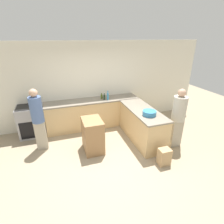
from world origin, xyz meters
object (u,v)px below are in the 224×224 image
person_by_range (38,118)px  paper_bag (164,157)px  island_table (93,135)px  olive_oil_bottle (102,97)px  person_at_peninsula (178,117)px  wine_bottle_dark (104,97)px  hot_sauce_bottle (108,96)px  range_oven (32,121)px  mixing_bowl (149,113)px  dish_soap_bottle (108,96)px

person_by_range → paper_bag: size_ratio=4.00×
island_table → olive_oil_bottle: (0.62, 1.35, 0.57)m
island_table → person_at_peninsula: bearing=-12.6°
island_table → olive_oil_bottle: olive_oil_bottle is taller
island_table → person_by_range: person_by_range is taller
wine_bottle_dark → island_table: bearing=-118.6°
olive_oil_bottle → paper_bag: olive_oil_bottle is taller
hot_sauce_bottle → person_at_peninsula: 2.26m
olive_oil_bottle → wine_bottle_dark: size_ratio=0.89×
range_oven → mixing_bowl: 3.46m
mixing_bowl → dish_soap_bottle: bearing=114.0°
wine_bottle_dark → dish_soap_bottle: bearing=-24.4°
range_oven → person_by_range: size_ratio=0.57×
wine_bottle_dark → person_by_range: size_ratio=0.13×
person_by_range → olive_oil_bottle: bearing=23.9°
paper_bag → person_by_range: bearing=149.8°
person_by_range → paper_bag: person_by_range is taller
range_oven → person_at_peninsula: bearing=-26.0°
dish_soap_bottle → person_by_range: (-2.07, -0.70, -0.14)m
person_at_peninsula → mixing_bowl: bearing=164.1°
range_oven → mixing_bowl: (3.02, -1.62, 0.52)m
range_oven → dish_soap_bottle: bearing=-3.2°
hot_sauce_bottle → wine_bottle_dark: size_ratio=1.09×
dish_soap_bottle → person_at_peninsula: (1.40, -1.70, -0.17)m
range_oven → mixing_bowl: bearing=-28.2°
range_oven → island_table: (1.57, -1.34, -0.03)m
wine_bottle_dark → olive_oil_bottle: bearing=121.6°
range_oven → olive_oil_bottle: size_ratio=4.99×
hot_sauce_bottle → wine_bottle_dark: hot_sauce_bottle is taller
olive_oil_bottle → person_at_peninsula: size_ratio=0.12×
island_table → mixing_bowl: size_ratio=2.54×
mixing_bowl → person_by_range: 2.85m
island_table → wine_bottle_dark: bearing=61.4°
wine_bottle_dark → person_by_range: (-1.97, -0.75, -0.10)m
range_oven → wine_bottle_dark: (2.25, -0.08, 0.55)m
olive_oil_bottle → paper_bag: bearing=-71.1°
wine_bottle_dark → person_at_peninsula: (1.51, -1.74, -0.14)m
island_table → hot_sauce_bottle: size_ratio=3.82×
range_oven → person_at_peninsula: (3.76, -1.83, 0.41)m
range_oven → dish_soap_bottle: 2.43m
wine_bottle_dark → hot_sauce_bottle: bearing=22.5°
olive_oil_bottle → paper_bag: 2.71m
mixing_bowl → paper_bag: (0.01, -0.81, -0.79)m
mixing_bowl → olive_oil_bottle: bearing=116.9°
olive_oil_bottle → hot_sauce_bottle: bearing=-11.0°
person_at_peninsula → range_oven: bearing=154.0°
range_oven → person_at_peninsula: size_ratio=0.58×
wine_bottle_dark → paper_bag: (0.78, -2.34, -0.81)m
hot_sauce_bottle → paper_bag: size_ratio=0.56×
hot_sauce_bottle → person_at_peninsula: (1.36, -1.80, -0.15)m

